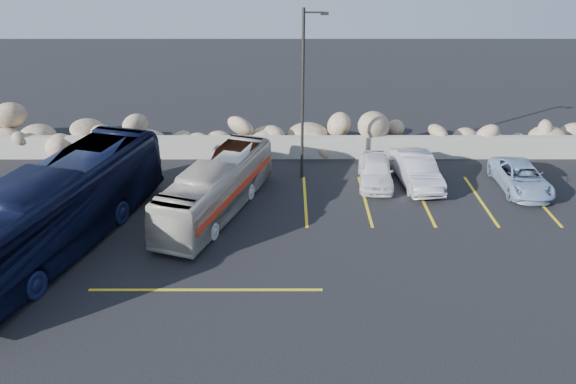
{
  "coord_description": "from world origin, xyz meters",
  "views": [
    {
      "loc": [
        1.8,
        -15.56,
        11.4
      ],
      "look_at": [
        1.82,
        4.0,
        1.87
      ],
      "focal_mm": 35.0,
      "sensor_mm": 36.0,
      "label": 1
    }
  ],
  "objects_px": {
    "lamppost": "(304,92)",
    "car_d": "(521,178)",
    "vintage_bus": "(216,188)",
    "car_a": "(375,170)",
    "tour_coach": "(56,209)",
    "car_b": "(417,170)"
  },
  "relations": [
    {
      "from": "lamppost",
      "to": "car_d",
      "type": "relative_size",
      "value": 1.89
    },
    {
      "from": "vintage_bus",
      "to": "car_a",
      "type": "xyz_separation_m",
      "value": [
        7.21,
        2.93,
        -0.49
      ]
    },
    {
      "from": "car_d",
      "to": "vintage_bus",
      "type": "bearing_deg",
      "value": -170.47
    },
    {
      "from": "lamppost",
      "to": "car_a",
      "type": "relative_size",
      "value": 2.07
    },
    {
      "from": "tour_coach",
      "to": "car_d",
      "type": "distance_m",
      "value": 20.24
    },
    {
      "from": "car_a",
      "to": "car_b",
      "type": "xyz_separation_m",
      "value": [
        1.93,
        -0.08,
        0.06
      ]
    },
    {
      "from": "vintage_bus",
      "to": "car_d",
      "type": "relative_size",
      "value": 1.95
    },
    {
      "from": "lamppost",
      "to": "tour_coach",
      "type": "relative_size",
      "value": 0.69
    },
    {
      "from": "vintage_bus",
      "to": "car_d",
      "type": "bearing_deg",
      "value": 28.14
    },
    {
      "from": "lamppost",
      "to": "car_b",
      "type": "xyz_separation_m",
      "value": [
        5.36,
        -0.74,
        -3.58
      ]
    },
    {
      "from": "lamppost",
      "to": "car_d",
      "type": "bearing_deg",
      "value": -7.55
    },
    {
      "from": "lamppost",
      "to": "car_a",
      "type": "xyz_separation_m",
      "value": [
        3.43,
        -0.66,
        -3.64
      ]
    },
    {
      "from": "lamppost",
      "to": "car_a",
      "type": "height_order",
      "value": "lamppost"
    },
    {
      "from": "car_a",
      "to": "car_d",
      "type": "relative_size",
      "value": 0.91
    },
    {
      "from": "car_b",
      "to": "car_d",
      "type": "xyz_separation_m",
      "value": [
        4.75,
        -0.6,
        -0.12
      ]
    },
    {
      "from": "lamppost",
      "to": "car_a",
      "type": "bearing_deg",
      "value": -10.93
    },
    {
      "from": "lamppost",
      "to": "car_b",
      "type": "relative_size",
      "value": 1.85
    },
    {
      "from": "tour_coach",
      "to": "car_b",
      "type": "relative_size",
      "value": 2.68
    },
    {
      "from": "car_d",
      "to": "car_b",
      "type": "bearing_deg",
      "value": 173.13
    },
    {
      "from": "car_d",
      "to": "lamppost",
      "type": "bearing_deg",
      "value": 172.78
    },
    {
      "from": "vintage_bus",
      "to": "car_d",
      "type": "distance_m",
      "value": 14.08
    },
    {
      "from": "vintage_bus",
      "to": "tour_coach",
      "type": "distance_m",
      "value": 6.37
    }
  ]
}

